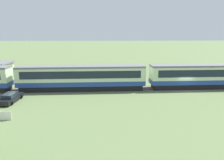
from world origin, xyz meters
TOP-DOWN VIEW (x-y plane):
  - ground_plane at (0.00, 0.00)m, footprint 600.00×600.00m
  - passenger_train at (-17.43, 1.15)m, footprint 112.78×3.02m
  - railway_track at (-16.04, 1.15)m, footprint 177.65×3.60m
  - parked_car_black_2 at (-27.38, -4.66)m, footprint 2.32×4.75m

SIDE VIEW (x-z plane):
  - ground_plane at x=0.00m, z-range 0.00..0.00m
  - railway_track at x=-16.04m, z-range -0.01..0.03m
  - parked_car_black_2 at x=-27.38m, z-range -0.03..1.25m
  - passenger_train at x=-17.43m, z-range 0.23..4.46m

